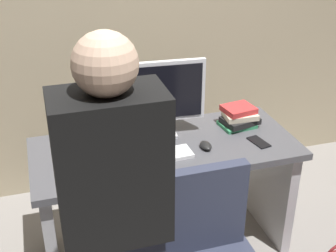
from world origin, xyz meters
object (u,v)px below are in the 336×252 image
at_px(desk, 166,178).
at_px(book_stack, 239,117).
at_px(keyboard, 153,157).
at_px(cup_near_keyboard, 90,155).
at_px(person_at_desk, 116,233).
at_px(cell_phone, 259,142).
at_px(monitor, 158,95).
at_px(mouse, 206,146).
at_px(cup_by_monitor, 81,138).

distance_m(desk, book_stack, 0.58).
distance_m(desk, keyboard, 0.28).
bearing_deg(keyboard, cup_near_keyboard, 167.76).
distance_m(person_at_desk, cup_near_keyboard, 0.73).
distance_m(person_at_desk, cell_phone, 1.17).
bearing_deg(keyboard, person_at_desk, -118.83).
relative_size(monitor, keyboard, 1.26).
bearing_deg(cup_near_keyboard, mouse, -2.77).
bearing_deg(book_stack, keyboard, -159.56).
distance_m(desk, cell_phone, 0.58).
height_order(mouse, cup_by_monitor, cup_by_monitor).
xyz_separation_m(desk, mouse, (0.21, -0.09, 0.24)).
distance_m(cup_by_monitor, cell_phone, 1.01).
relative_size(monitor, mouse, 5.41).
bearing_deg(monitor, desk, -89.40).
bearing_deg(cell_phone, mouse, 163.82).
xyz_separation_m(cup_by_monitor, book_stack, (0.95, -0.05, 0.01)).
xyz_separation_m(keyboard, mouse, (0.31, 0.03, 0.01)).
distance_m(keyboard, mouse, 0.31).
bearing_deg(person_at_desk, cup_near_keyboard, 89.82).
relative_size(desk, keyboard, 3.50).
relative_size(desk, cup_by_monitor, 16.91).
bearing_deg(mouse, cell_phone, -5.33).
bearing_deg(keyboard, mouse, 2.27).
height_order(monitor, mouse, monitor).
relative_size(monitor, cup_near_keyboard, 5.45).
relative_size(monitor, cell_phone, 3.75).
relative_size(cup_by_monitor, cell_phone, 0.62).
bearing_deg(cell_phone, cup_by_monitor, 153.41).
bearing_deg(book_stack, monitor, 176.92).
height_order(monitor, book_stack, monitor).
distance_m(person_at_desk, keyboard, 0.75).
bearing_deg(book_stack, desk, -168.00).
height_order(person_at_desk, monitor, person_at_desk).
bearing_deg(cell_phone, monitor, 143.11).
bearing_deg(mouse, monitor, 132.78).
distance_m(monitor, keyboard, 0.37).
distance_m(person_at_desk, cup_by_monitor, 0.94).
bearing_deg(cup_by_monitor, desk, -18.61).
distance_m(cup_near_keyboard, cup_by_monitor, 0.22).
height_order(cup_near_keyboard, cell_phone, cup_near_keyboard).
height_order(keyboard, cup_by_monitor, cup_by_monitor).
height_order(desk, keyboard, keyboard).
xyz_separation_m(monitor, cup_near_keyboard, (-0.43, -0.20, -0.21)).
xyz_separation_m(monitor, keyboard, (-0.10, -0.25, -0.25)).
height_order(monitor, cup_by_monitor, monitor).
bearing_deg(desk, mouse, -24.09).
xyz_separation_m(desk, monitor, (-0.00, 0.13, 0.48)).
relative_size(desk, mouse, 15.04).
height_order(person_at_desk, book_stack, person_at_desk).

